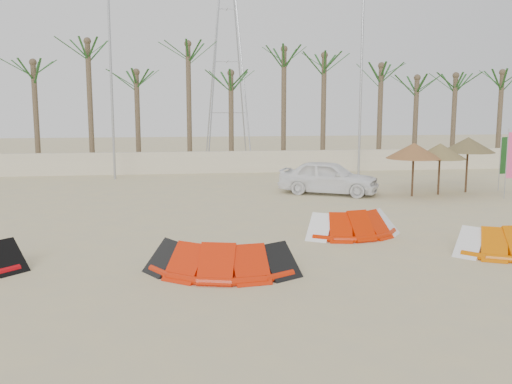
{
  "coord_description": "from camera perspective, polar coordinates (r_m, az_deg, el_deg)",
  "views": [
    {
      "loc": [
        -2.48,
        -12.15,
        4.16
      ],
      "look_at": [
        0.0,
        6.0,
        1.3
      ],
      "focal_mm": 40.0,
      "sensor_mm": 36.0,
      "label": 1
    }
  ],
  "objects": [
    {
      "name": "ground",
      "position": [
        13.07,
        3.61,
        -9.69
      ],
      "size": [
        120.0,
        120.0,
        0.0
      ],
      "primitive_type": "plane",
      "color": "#D0BC84",
      "rests_on": "ground"
    },
    {
      "name": "boundary_wall",
      "position": [
        34.41,
        -3.61,
        3.0
      ],
      "size": [
        60.0,
        0.3,
        1.3
      ],
      "primitive_type": "cube",
      "color": "beige",
      "rests_on": "ground"
    },
    {
      "name": "palm_line",
      "position": [
        35.86,
        -2.79,
        12.51
      ],
      "size": [
        52.0,
        4.0,
        7.7
      ],
      "color": "brown",
      "rests_on": "ground"
    },
    {
      "name": "lamp_b",
      "position": [
        32.37,
        -14.24,
        11.45
      ],
      "size": [
        1.25,
        0.14,
        11.0
      ],
      "color": "#A5A8AD",
      "rests_on": "ground"
    },
    {
      "name": "lamp_c",
      "position": [
        33.86,
        10.54,
        11.45
      ],
      "size": [
        1.25,
        0.14,
        11.0
      ],
      "color": "#A5A8AD",
      "rests_on": "ground"
    },
    {
      "name": "pylon",
      "position": [
        40.51,
        -2.81,
        2.97
      ],
      "size": [
        3.0,
        3.0,
        14.0
      ],
      "primitive_type": null,
      "color": "#A5A8AD",
      "rests_on": "ground"
    },
    {
      "name": "kite_red_mid",
      "position": [
        14.35,
        -3.61,
        -6.24
      ],
      "size": [
        3.92,
        2.29,
        0.9
      ],
      "color": "red",
      "rests_on": "ground"
    },
    {
      "name": "kite_red_right",
      "position": [
        18.44,
        9.51,
        -2.96
      ],
      "size": [
        3.29,
        2.01,
        0.9
      ],
      "color": "red",
      "rests_on": "ground"
    },
    {
      "name": "kite_orange",
      "position": [
        17.43,
        23.61,
        -4.28
      ],
      "size": [
        3.09,
        1.68,
        0.9
      ],
      "color": "#D35F00",
      "rests_on": "ground"
    },
    {
      "name": "parasol_left",
      "position": [
        27.31,
        17.93,
        3.92
      ],
      "size": [
        2.33,
        2.33,
        2.36
      ],
      "color": "#4C331E",
      "rests_on": "ground"
    },
    {
      "name": "parasol_mid",
      "position": [
        26.48,
        15.5,
        4.0
      ],
      "size": [
        2.47,
        2.47,
        2.41
      ],
      "color": "#4C331E",
      "rests_on": "ground"
    },
    {
      "name": "parasol_right",
      "position": [
        28.43,
        20.45,
        4.45
      ],
      "size": [
        2.46,
        2.46,
        2.6
      ],
      "color": "#4C331E",
      "rests_on": "ground"
    },
    {
      "name": "flag_pink",
      "position": [
        27.23,
        24.1,
        3.19
      ],
      "size": [
        0.45,
        0.04,
        3.09
      ],
      "color": "#A5A8AD",
      "rests_on": "ground"
    },
    {
      "name": "flag_green",
      "position": [
        29.71,
        23.52,
        3.21
      ],
      "size": [
        0.44,
        0.15,
        2.72
      ],
      "color": "#A5A8AD",
      "rests_on": "ground"
    },
    {
      "name": "car",
      "position": [
        26.51,
        7.29,
        1.47
      ],
      "size": [
        4.89,
        3.75,
        1.55
      ],
      "primitive_type": "imported",
      "rotation": [
        0.0,
        0.0,
        1.08
      ],
      "color": "white",
      "rests_on": "ground"
    }
  ]
}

